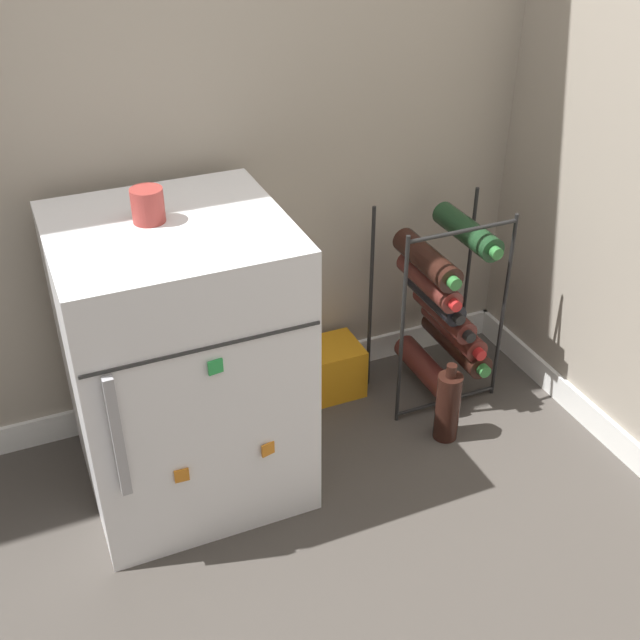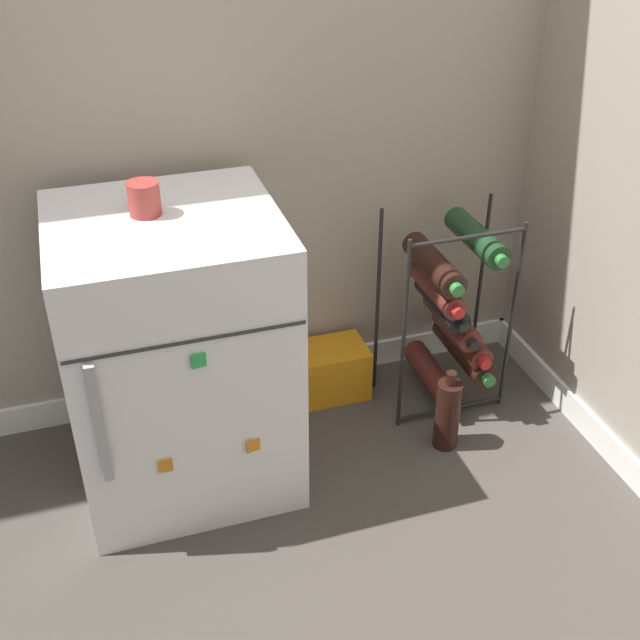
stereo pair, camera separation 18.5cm
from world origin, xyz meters
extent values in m
plane|color=#423D38|center=(0.00, 0.00, 0.00)|extent=(14.00, 14.00, 0.00)
cube|color=white|center=(0.00, 0.52, 0.04)|extent=(6.86, 0.01, 0.09)
cube|color=white|center=(-0.26, 0.21, 0.40)|extent=(0.57, 0.54, 0.79)
cube|color=#2D2D2D|center=(-0.26, -0.06, 0.61)|extent=(0.56, 0.00, 0.01)
cube|color=#9E9EA3|center=(-0.48, -0.08, 0.44)|extent=(0.02, 0.02, 0.33)
cube|color=orange|center=(-0.34, -0.06, 0.26)|extent=(0.04, 0.01, 0.04)
cube|color=green|center=(-0.24, -0.06, 0.55)|extent=(0.04, 0.01, 0.04)
cube|color=orange|center=(-0.12, -0.06, 0.27)|extent=(0.04, 0.01, 0.04)
cylinder|color=black|center=(0.39, 0.20, 0.32)|extent=(0.01, 0.01, 0.64)
cylinder|color=black|center=(0.75, 0.20, 0.32)|extent=(0.01, 0.01, 0.64)
cylinder|color=black|center=(0.39, 0.41, 0.32)|extent=(0.01, 0.01, 0.64)
cylinder|color=black|center=(0.75, 0.41, 0.32)|extent=(0.01, 0.01, 0.64)
cylinder|color=black|center=(0.57, 0.20, 0.02)|extent=(0.35, 0.01, 0.01)
cylinder|color=black|center=(0.57, 0.20, 0.62)|extent=(0.35, 0.01, 0.01)
cylinder|color=#56231E|center=(0.55, 0.30, 0.09)|extent=(0.08, 0.28, 0.08)
cylinder|color=black|center=(0.55, 0.15, 0.09)|extent=(0.04, 0.02, 0.04)
cylinder|color=black|center=(0.66, 0.30, 0.16)|extent=(0.08, 0.31, 0.08)
cylinder|color=#2D7033|center=(0.66, 0.14, 0.16)|extent=(0.04, 0.02, 0.04)
cylinder|color=#56231E|center=(0.64, 0.30, 0.22)|extent=(0.08, 0.29, 0.08)
cylinder|color=red|center=(0.64, 0.15, 0.22)|extent=(0.04, 0.02, 0.04)
cylinder|color=#56231E|center=(0.60, 0.30, 0.29)|extent=(0.07, 0.28, 0.07)
cylinder|color=black|center=(0.60, 0.15, 0.29)|extent=(0.03, 0.02, 0.03)
cylinder|color=black|center=(0.56, 0.30, 0.36)|extent=(0.07, 0.26, 0.07)
cylinder|color=black|center=(0.56, 0.16, 0.36)|extent=(0.03, 0.02, 0.03)
cylinder|color=#56231E|center=(0.54, 0.30, 0.42)|extent=(0.07, 0.28, 0.07)
cylinder|color=red|center=(0.54, 0.15, 0.42)|extent=(0.03, 0.02, 0.03)
cylinder|color=black|center=(0.52, 0.30, 0.49)|extent=(0.08, 0.29, 0.08)
cylinder|color=#2D7033|center=(0.52, 0.15, 0.49)|extent=(0.04, 0.02, 0.04)
cylinder|color=#19381E|center=(0.66, 0.30, 0.56)|extent=(0.08, 0.28, 0.08)
cylinder|color=#2D7033|center=(0.66, 0.15, 0.56)|extent=(0.04, 0.02, 0.04)
cube|color=orange|center=(0.23, 0.42, 0.09)|extent=(0.26, 0.17, 0.17)
cylinder|color=maroon|center=(-0.29, 0.25, 0.84)|extent=(0.08, 0.08, 0.08)
cylinder|color=black|center=(0.49, 0.07, 0.11)|extent=(0.07, 0.07, 0.23)
cylinder|color=black|center=(0.49, 0.07, 0.25)|extent=(0.03, 0.03, 0.04)
camera|label=1|loc=(-0.60, -1.52, 1.62)|focal=45.00mm
camera|label=2|loc=(-0.43, -1.58, 1.62)|focal=45.00mm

